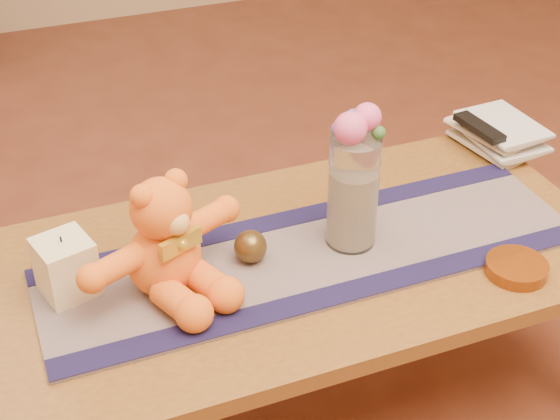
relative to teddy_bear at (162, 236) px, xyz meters
name	(u,v)px	position (x,y,z in m)	size (l,w,h in m)	color
floor	(298,395)	(0.30, 0.00, -0.58)	(5.50, 5.50, 0.00)	#5B291A
coffee_table_top	(301,261)	(0.30, 0.00, -0.15)	(1.40, 0.70, 0.04)	brown
table_leg_bl	(9,326)	(-0.34, 0.29, -0.38)	(0.07, 0.07, 0.41)	brown
table_leg_br	(464,215)	(0.94, 0.29, -0.38)	(0.07, 0.07, 0.41)	brown
persian_runner	(314,255)	(0.33, -0.02, -0.13)	(1.20, 0.35, 0.01)	#171D41
runner_border_near	(342,293)	(0.33, -0.16, -0.12)	(1.20, 0.06, 0.00)	#161237
runner_border_far	(289,218)	(0.33, 0.13, -0.12)	(1.20, 0.06, 0.00)	#161237
teddy_bear	(162,236)	(0.00, 0.00, 0.00)	(0.37, 0.30, 0.25)	orange
pillar_candle	(66,267)	(-0.19, 0.05, -0.06)	(0.10, 0.10, 0.13)	#F4E5B4
candle_wick	(61,239)	(-0.19, 0.05, 0.01)	(0.00, 0.00, 0.01)	black
glass_vase	(353,192)	(0.42, 0.00, 0.01)	(0.11, 0.11, 0.26)	silver
potpourri_fill	(352,207)	(0.42, 0.00, -0.03)	(0.09, 0.09, 0.18)	beige
rose_left	(350,128)	(0.40, -0.01, 0.17)	(0.07, 0.07, 0.07)	#ED5393
rose_right	(367,117)	(0.45, 0.00, 0.18)	(0.06, 0.06, 0.06)	#ED5393
blue_flower_back	(354,119)	(0.43, 0.03, 0.16)	(0.04, 0.04, 0.04)	#4E66AB
blue_flower_side	(339,129)	(0.39, 0.02, 0.16)	(0.04, 0.04, 0.04)	#4E66AB
leaf_sprig	(378,133)	(0.46, -0.02, 0.15)	(0.03, 0.03, 0.03)	#33662D
bronze_ball	(250,246)	(0.19, 0.01, -0.09)	(0.07, 0.07, 0.07)	#523C1B
book_bottom	(473,151)	(0.90, 0.24, -0.12)	(0.17, 0.22, 0.02)	beige
book_lower	(476,145)	(0.90, 0.23, -0.10)	(0.16, 0.22, 0.02)	beige
book_upper	(472,138)	(0.89, 0.24, -0.08)	(0.17, 0.22, 0.02)	beige
book_top	(478,132)	(0.90, 0.23, -0.06)	(0.16, 0.22, 0.02)	beige
tv_remote	(479,127)	(0.90, 0.23, -0.05)	(0.04, 0.16, 0.02)	black
amber_dish	(516,268)	(0.71, -0.23, -0.12)	(0.13, 0.13, 0.03)	#BF5914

